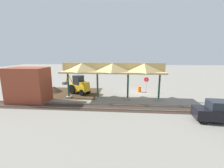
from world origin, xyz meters
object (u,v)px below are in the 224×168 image
Objects in this scene: backhoe at (79,85)px; stop_sign at (146,81)px; traffic_barrel at (139,89)px; distant_parked_car at (220,112)px; brick_utility_building at (28,85)px.

stop_sign is at bearing -170.96° from backhoe.
stop_sign is 1.67m from traffic_barrel.
distant_parked_car is at bearing 116.70° from stop_sign.
backhoe is (10.43, 1.66, -0.49)m from stop_sign.
brick_utility_building reaches higher than traffic_barrel.
backhoe is at bearing 9.04° from stop_sign.
brick_utility_building reaches higher than backhoe.
distant_parked_car is at bearing 151.17° from backhoe.
backhoe is at bearing -28.83° from distant_parked_car.
distant_parked_car is at bearing 168.94° from brick_utility_building.
traffic_barrel is (1.04, -0.04, -1.31)m from stop_sign.
brick_utility_building is 5.26× the size of traffic_barrel.
stop_sign is at bearing -158.17° from brick_utility_building.
backhoe reaches higher than traffic_barrel.
backhoe is 5.69× the size of traffic_barrel.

